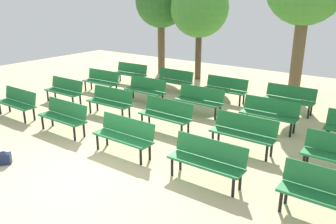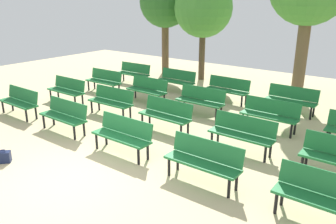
{
  "view_description": "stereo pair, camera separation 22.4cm",
  "coord_description": "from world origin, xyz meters",
  "px_view_note": "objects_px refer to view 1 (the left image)",
  "views": [
    {
      "loc": [
        5.24,
        -3.91,
        3.58
      ],
      "look_at": [
        0.0,
        3.38,
        0.55
      ],
      "focal_mm": 36.19,
      "sensor_mm": 36.0,
      "label": 1
    },
    {
      "loc": [
        5.42,
        -3.77,
        3.58
      ],
      "look_at": [
        0.0,
        3.38,
        0.55
      ],
      "focal_mm": 36.19,
      "sensor_mm": 36.0,
      "label": 2
    }
  ],
  "objects_px": {
    "bench_r0_c3": "(207,159)",
    "bench_r0_c4": "(329,193)",
    "bench_r0_c0": "(17,101)",
    "bench_r3_c3": "(289,98)",
    "bench_r3_c1": "(174,79)",
    "bench_r1_c1": "(110,100)",
    "bench_r3_c0": "(130,72)",
    "handbag": "(3,159)",
    "bench_r1_c3": "(243,131)",
    "bench_r1_c0": "(65,89)",
    "tree_2": "(161,3)",
    "bench_r2_c2": "(200,99)",
    "tree_0": "(200,9)",
    "bench_r1_c2": "(166,113)",
    "bench_r0_c1": "(64,115)",
    "bench_r0_c2": "(124,134)",
    "bench_r2_c0": "(102,80)",
    "bench_r3_c2": "(225,88)",
    "bench_r2_c3": "(269,112)",
    "bench_r2_c1": "(146,89)"
  },
  "relations": [
    {
      "from": "bench_r0_c3",
      "to": "bench_r0_c4",
      "type": "xyz_separation_m",
      "value": [
        2.28,
        0.06,
        0.0
      ]
    },
    {
      "from": "bench_r0_c0",
      "to": "bench_r3_c3",
      "type": "height_order",
      "value": "same"
    },
    {
      "from": "bench_r3_c1",
      "to": "bench_r0_c4",
      "type": "bearing_deg",
      "value": -37.13
    },
    {
      "from": "bench_r1_c1",
      "to": "bench_r3_c0",
      "type": "xyz_separation_m",
      "value": [
        -2.34,
        3.57,
        0.0
      ]
    },
    {
      "from": "bench_r0_c3",
      "to": "bench_r0_c0",
      "type": "bearing_deg",
      "value": 179.5
    },
    {
      "from": "handbag",
      "to": "bench_r3_c0",
      "type": "bearing_deg",
      "value": 110.51
    },
    {
      "from": "bench_r1_c1",
      "to": "bench_r1_c3",
      "type": "xyz_separation_m",
      "value": [
        4.51,
        0.0,
        0.0
      ]
    },
    {
      "from": "bench_r1_c0",
      "to": "bench_r3_c1",
      "type": "bearing_deg",
      "value": 57.22
    },
    {
      "from": "bench_r3_c0",
      "to": "bench_r1_c1",
      "type": "bearing_deg",
      "value": -58.05
    },
    {
      "from": "handbag",
      "to": "tree_2",
      "type": "bearing_deg",
      "value": 106.69
    },
    {
      "from": "bench_r2_c2",
      "to": "tree_0",
      "type": "distance_m",
      "value": 5.67
    },
    {
      "from": "bench_r0_c0",
      "to": "bench_r1_c2",
      "type": "xyz_separation_m",
      "value": [
        4.48,
        1.78,
        0.0
      ]
    },
    {
      "from": "bench_r3_c3",
      "to": "bench_r2_c2",
      "type": "bearing_deg",
      "value": -140.86
    },
    {
      "from": "bench_r3_c1",
      "to": "handbag",
      "type": "distance_m",
      "value": 7.44
    },
    {
      "from": "bench_r0_c0",
      "to": "bench_r0_c1",
      "type": "height_order",
      "value": "same"
    },
    {
      "from": "bench_r0_c0",
      "to": "bench_r1_c0",
      "type": "xyz_separation_m",
      "value": [
        0.0,
        1.81,
        0.0
      ]
    },
    {
      "from": "bench_r0_c4",
      "to": "bench_r1_c3",
      "type": "height_order",
      "value": "same"
    },
    {
      "from": "bench_r1_c2",
      "to": "bench_r3_c0",
      "type": "xyz_separation_m",
      "value": [
        -4.53,
        3.58,
        0.0
      ]
    },
    {
      "from": "bench_r3_c3",
      "to": "bench_r0_c1",
      "type": "bearing_deg",
      "value": -129.66
    },
    {
      "from": "bench_r0_c2",
      "to": "handbag",
      "type": "relative_size",
      "value": 4.48
    },
    {
      "from": "bench_r0_c4",
      "to": "bench_r2_c0",
      "type": "relative_size",
      "value": 0.99
    },
    {
      "from": "bench_r0_c2",
      "to": "bench_r0_c3",
      "type": "xyz_separation_m",
      "value": [
        2.25,
        0.01,
        0.0
      ]
    },
    {
      "from": "bench_r0_c3",
      "to": "handbag",
      "type": "distance_m",
      "value": 4.59
    },
    {
      "from": "bench_r1_c0",
      "to": "handbag",
      "type": "height_order",
      "value": "bench_r1_c0"
    },
    {
      "from": "tree_2",
      "to": "bench_r2_c2",
      "type": "bearing_deg",
      "value": -42.22
    },
    {
      "from": "bench_r2_c0",
      "to": "bench_r1_c2",
      "type": "bearing_deg",
      "value": -23.19
    },
    {
      "from": "bench_r3_c2",
      "to": "bench_r2_c3",
      "type": "bearing_deg",
      "value": -37.19
    },
    {
      "from": "bench_r3_c1",
      "to": "tree_0",
      "type": "distance_m",
      "value": 3.65
    },
    {
      "from": "bench_r2_c2",
      "to": "bench_r2_c3",
      "type": "distance_m",
      "value": 2.29
    },
    {
      "from": "bench_r2_c1",
      "to": "tree_2",
      "type": "relative_size",
      "value": 0.35
    },
    {
      "from": "bench_r1_c2",
      "to": "bench_r1_c1",
      "type": "bearing_deg",
      "value": -179.02
    },
    {
      "from": "bench_r1_c2",
      "to": "handbag",
      "type": "xyz_separation_m",
      "value": [
        -1.76,
        -3.84,
        -0.37
      ]
    },
    {
      "from": "bench_r0_c0",
      "to": "bench_r3_c3",
      "type": "distance_m",
      "value": 8.69
    },
    {
      "from": "bench_r2_c3",
      "to": "tree_2",
      "type": "relative_size",
      "value": 0.35
    },
    {
      "from": "bench_r0_c4",
      "to": "bench_r1_c2",
      "type": "relative_size",
      "value": 0.99
    },
    {
      "from": "bench_r3_c1",
      "to": "bench_r1_c2",
      "type": "bearing_deg",
      "value": -57.53
    },
    {
      "from": "bench_r2_c2",
      "to": "bench_r0_c4",
      "type": "bearing_deg",
      "value": -38.22
    },
    {
      "from": "bench_r1_c0",
      "to": "bench_r2_c2",
      "type": "height_order",
      "value": "same"
    },
    {
      "from": "bench_r0_c1",
      "to": "bench_r3_c1",
      "type": "bearing_deg",
      "value": 90.42
    },
    {
      "from": "bench_r0_c2",
      "to": "bench_r1_c1",
      "type": "distance_m",
      "value": 2.92
    },
    {
      "from": "bench_r3_c0",
      "to": "bench_r0_c0",
      "type": "bearing_deg",
      "value": -90.7
    },
    {
      "from": "tree_0",
      "to": "bench_r1_c0",
      "type": "bearing_deg",
      "value": -107.31
    },
    {
      "from": "tree_0",
      "to": "bench_r3_c0",
      "type": "bearing_deg",
      "value": -128.01
    },
    {
      "from": "bench_r2_c1",
      "to": "bench_r2_c3",
      "type": "bearing_deg",
      "value": 1.19
    },
    {
      "from": "bench_r3_c0",
      "to": "tree_2",
      "type": "distance_m",
      "value": 3.84
    },
    {
      "from": "bench_r0_c4",
      "to": "bench_r3_c1",
      "type": "distance_m",
      "value": 8.65
    },
    {
      "from": "bench_r1_c1",
      "to": "bench_r3_c2",
      "type": "relative_size",
      "value": 1.0
    },
    {
      "from": "bench_r2_c2",
      "to": "bench_r3_c0",
      "type": "distance_m",
      "value": 4.91
    },
    {
      "from": "bench_r0_c0",
      "to": "tree_0",
      "type": "height_order",
      "value": "tree_0"
    },
    {
      "from": "bench_r3_c3",
      "to": "bench_r3_c1",
      "type": "bearing_deg",
      "value": -178.89
    }
  ]
}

